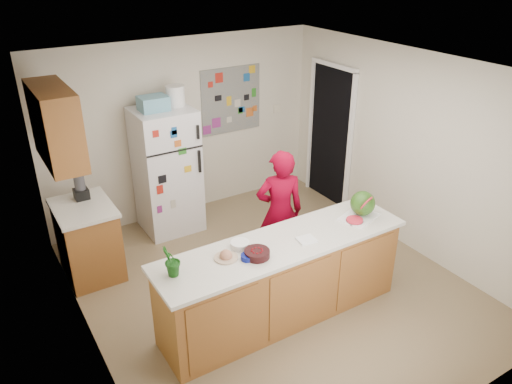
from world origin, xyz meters
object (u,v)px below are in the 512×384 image
refrigerator (167,171)px  cherry_bowl (257,254)px  person (280,212)px  watermelon (363,203)px

refrigerator → cherry_bowl: refrigerator is taller
person → watermelon: bearing=146.9°
watermelon → cherry_bowl: 1.40m
person → watermelon: (0.56, -0.76, 0.30)m
cherry_bowl → person: bearing=45.4°
watermelon → cherry_bowl: (-1.39, -0.09, -0.11)m
refrigerator → cherry_bowl: bearing=-92.5°
person → watermelon: person is taller
refrigerator → cherry_bowl: 2.47m
cherry_bowl → refrigerator: bearing=87.5°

